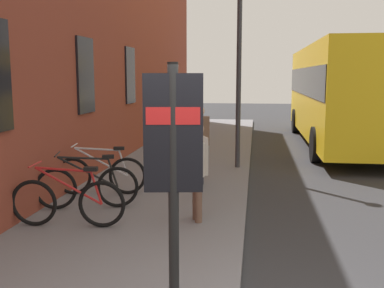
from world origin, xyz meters
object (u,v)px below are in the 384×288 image
bicycle_by_door (87,186)px  pedestrian_by_facade (199,137)px  transit_info_sign (173,150)px  bicycle_far_end (101,174)px  street_lamp (239,38)px  city_bus (341,90)px  pedestrian_crossing_street (197,161)px  bicycle_end_of_row (68,202)px

bicycle_by_door → pedestrian_by_facade: (1.92, -1.70, 0.63)m
bicycle_by_door → transit_info_sign: (-3.22, -2.10, 1.21)m
bicycle_far_end → street_lamp: (3.03, -2.51, 2.78)m
bicycle_by_door → city_bus: (8.89, -5.72, 1.41)m
transit_info_sign → pedestrian_crossing_street: transit_info_sign is taller
bicycle_by_door → city_bus: city_bus is taller
bicycle_far_end → pedestrian_by_facade: 2.14m
bicycle_by_door → city_bus: size_ratio=0.16×
city_bus → pedestrian_crossing_street: city_bus is taller
street_lamp → bicycle_by_door: bearing=148.7°
bicycle_by_door → pedestrian_crossing_street: bearing=-102.1°
bicycle_end_of_row → bicycle_far_end: same height
transit_info_sign → pedestrian_crossing_street: (2.80, 0.13, -0.64)m
street_lamp → pedestrian_crossing_street: bearing=174.1°
bicycle_end_of_row → street_lamp: size_ratio=0.33×
bicycle_end_of_row → street_lamp: 6.14m
transit_info_sign → street_lamp: 7.37m
pedestrian_by_facade → street_lamp: (2.05, -0.72, 2.15)m
bicycle_by_door → pedestrian_by_facade: pedestrian_by_facade is taller
bicycle_by_door → city_bus: 10.66m
transit_info_sign → street_lamp: size_ratio=0.45×
bicycle_by_door → pedestrian_crossing_street: 2.09m
bicycle_far_end → transit_info_sign: bearing=-152.3°
city_bus → street_lamp: 6.08m
pedestrian_by_facade → pedestrian_crossing_street: (-2.34, -0.26, -0.06)m
bicycle_far_end → city_bus: city_bus is taller
transit_info_sign → pedestrian_crossing_street: 2.88m
bicycle_by_door → transit_info_sign: transit_info_sign is taller
bicycle_end_of_row → city_bus: (9.86, -5.65, 1.41)m
pedestrian_by_facade → bicycle_by_door: bearing=138.5°
bicycle_end_of_row → bicycle_by_door: (0.97, 0.06, 0.00)m
pedestrian_by_facade → pedestrian_crossing_street: size_ratio=1.06×
city_bus → pedestrian_by_facade: (-6.97, 4.02, -0.78)m
city_bus → pedestrian_crossing_street: size_ratio=6.68×
pedestrian_crossing_street → bicycle_by_door: bearing=77.9°
bicycle_far_end → city_bus: bearing=-36.2°
street_lamp → bicycle_end_of_row: bearing=154.5°
street_lamp → city_bus: bearing=-33.9°
bicycle_far_end → transit_info_sign: size_ratio=0.73×
bicycle_by_door → pedestrian_by_facade: 2.64m
bicycle_end_of_row → city_bus: size_ratio=0.17×
city_bus → street_lamp: bearing=146.1°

